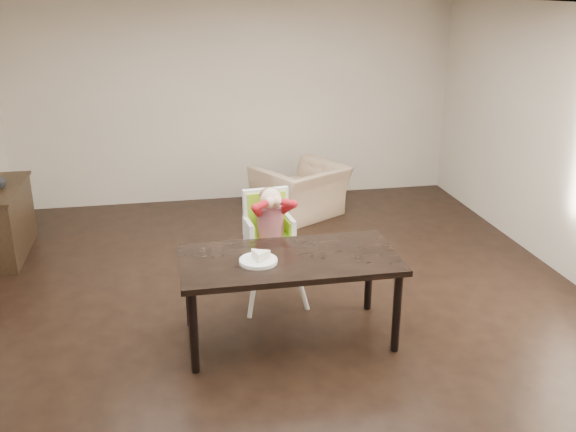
# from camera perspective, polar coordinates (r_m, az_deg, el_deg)

# --- Properties ---
(ground) EXTENTS (7.00, 7.00, 0.00)m
(ground) POSITION_cam_1_polar(r_m,az_deg,el_deg) (5.98, -0.27, -8.71)
(ground) COLOR black
(ground) RESTS_ON ground
(room_walls) EXTENTS (6.02, 7.02, 2.71)m
(room_walls) POSITION_cam_1_polar(r_m,az_deg,el_deg) (5.34, -0.31, 9.04)
(room_walls) COLOR #BFB29E
(room_walls) RESTS_ON ground
(dining_table) EXTENTS (1.80, 0.90, 0.75)m
(dining_table) POSITION_cam_1_polar(r_m,az_deg,el_deg) (5.31, 0.11, -4.47)
(dining_table) COLOR black
(dining_table) RESTS_ON ground
(high_chair) EXTENTS (0.52, 0.52, 1.13)m
(high_chair) POSITION_cam_1_polar(r_m,az_deg,el_deg) (5.92, -1.65, -0.47)
(high_chair) COLOR white
(high_chair) RESTS_ON ground
(plate) EXTENTS (0.38, 0.38, 0.09)m
(plate) POSITION_cam_1_polar(r_m,az_deg,el_deg) (5.18, -2.60, -3.80)
(plate) COLOR white
(plate) RESTS_ON dining_table
(armchair) EXTENTS (1.24, 1.11, 0.91)m
(armchair) POSITION_cam_1_polar(r_m,az_deg,el_deg) (8.25, 1.13, 2.98)
(armchair) COLOR tan
(armchair) RESTS_ON ground
(sideboard) EXTENTS (0.44, 1.26, 0.79)m
(sideboard) POSITION_cam_1_polar(r_m,az_deg,el_deg) (7.73, -23.87, -0.43)
(sideboard) COLOR black
(sideboard) RESTS_ON ground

